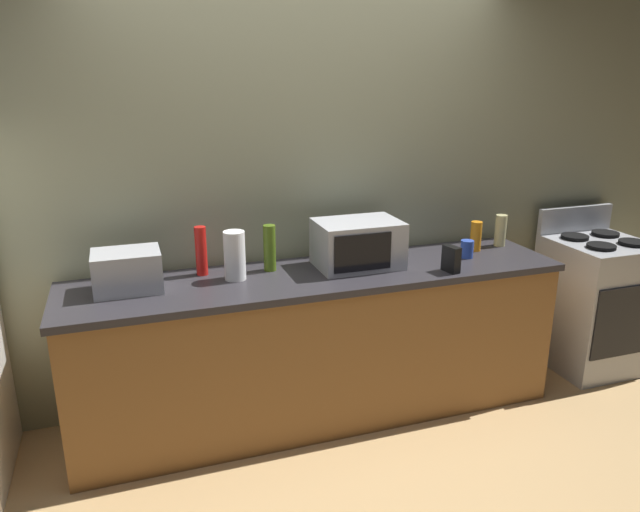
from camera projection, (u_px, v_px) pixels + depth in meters
name	position (u px, v px, depth m)	size (l,w,h in m)	color
ground_plane	(343.00, 450.00, 3.25)	(8.00, 8.00, 0.00)	tan
back_wall	(298.00, 182.00, 3.58)	(6.40, 0.10, 2.70)	gray
counter_run	(320.00, 345.00, 3.48)	(2.84, 0.64, 0.90)	brown
stove_range	(594.00, 303.00, 4.09)	(0.60, 0.61, 1.08)	#B7BABF
microwave	(358.00, 244.00, 3.43)	(0.48, 0.35, 0.27)	#B7BABF
toaster_oven	(127.00, 271.00, 3.05)	(0.34, 0.26, 0.21)	#B7BABF
paper_towel_roll	(235.00, 256.00, 3.21)	(0.12, 0.12, 0.27)	white
cordless_phone	(451.00, 259.00, 3.35)	(0.05, 0.11, 0.15)	black
bottle_dish_soap	(476.00, 236.00, 3.74)	(0.07, 0.07, 0.19)	orange
bottle_vinegar	(500.00, 230.00, 3.84)	(0.07, 0.07, 0.20)	beige
bottle_hot_sauce	(201.00, 251.00, 3.28)	(0.06, 0.06, 0.28)	red
bottle_olive_oil	(270.00, 248.00, 3.35)	(0.07, 0.07, 0.27)	#4C6B19
mug_blue	(467.00, 249.00, 3.61)	(0.08, 0.08, 0.11)	#2D4CB2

